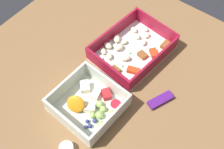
# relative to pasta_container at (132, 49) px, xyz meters

# --- Properties ---
(table_surface) EXTENTS (0.80, 0.80, 0.02)m
(table_surface) POSITION_rel_pasta_container_xyz_m (0.12, 0.01, -0.03)
(table_surface) COLOR brown
(table_surface) RESTS_ON ground
(pasta_container) EXTENTS (0.23, 0.19, 0.05)m
(pasta_container) POSITION_rel_pasta_container_xyz_m (0.00, 0.00, 0.00)
(pasta_container) COLOR white
(pasta_container) RESTS_ON table_surface
(fruit_bowl) EXTENTS (0.16, 0.17, 0.06)m
(fruit_bowl) POSITION_rel_pasta_container_xyz_m (0.21, 0.02, 0.00)
(fruit_bowl) COLOR silver
(fruit_bowl) RESTS_ON table_surface
(candy_bar) EXTENTS (0.07, 0.05, 0.01)m
(candy_bar) POSITION_rel_pasta_container_xyz_m (0.09, 0.15, -0.01)
(candy_bar) COLOR #51197A
(candy_bar) RESTS_ON table_surface
(paper_cup_liner) EXTENTS (0.03, 0.03, 0.02)m
(paper_cup_liner) POSITION_rel_pasta_container_xyz_m (0.33, 0.05, -0.01)
(paper_cup_liner) COLOR white
(paper_cup_liner) RESTS_ON table_surface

